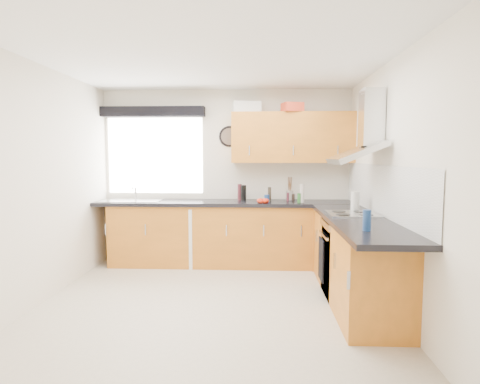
# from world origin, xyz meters

# --- Properties ---
(ground_plane) EXTENTS (3.60, 3.60, 0.00)m
(ground_plane) POSITION_xyz_m (0.00, 0.00, 0.00)
(ground_plane) COLOR beige
(ceiling) EXTENTS (3.60, 3.60, 0.02)m
(ceiling) POSITION_xyz_m (0.00, 0.00, 2.50)
(ceiling) COLOR white
(ceiling) RESTS_ON wall_back
(wall_back) EXTENTS (3.60, 0.02, 2.50)m
(wall_back) POSITION_xyz_m (0.00, 1.80, 1.25)
(wall_back) COLOR silver
(wall_back) RESTS_ON ground_plane
(wall_front) EXTENTS (3.60, 0.02, 2.50)m
(wall_front) POSITION_xyz_m (0.00, -1.80, 1.25)
(wall_front) COLOR silver
(wall_front) RESTS_ON ground_plane
(wall_left) EXTENTS (0.02, 3.60, 2.50)m
(wall_left) POSITION_xyz_m (-1.80, 0.00, 1.25)
(wall_left) COLOR silver
(wall_left) RESTS_ON ground_plane
(wall_right) EXTENTS (0.02, 3.60, 2.50)m
(wall_right) POSITION_xyz_m (1.80, 0.00, 1.25)
(wall_right) COLOR silver
(wall_right) RESTS_ON ground_plane
(window) EXTENTS (1.40, 0.02, 1.10)m
(window) POSITION_xyz_m (-1.05, 1.79, 1.55)
(window) COLOR silver
(window) RESTS_ON wall_back
(window_blind) EXTENTS (1.50, 0.18, 0.14)m
(window_blind) POSITION_xyz_m (-1.05, 1.70, 2.18)
(window_blind) COLOR black
(window_blind) RESTS_ON wall_back
(splashback) EXTENTS (0.01, 3.00, 0.54)m
(splashback) POSITION_xyz_m (1.79, 0.30, 1.18)
(splashback) COLOR white
(splashback) RESTS_ON wall_right
(base_cab_back) EXTENTS (3.00, 0.58, 0.86)m
(base_cab_back) POSITION_xyz_m (-0.10, 1.51, 0.43)
(base_cab_back) COLOR #AA611B
(base_cab_back) RESTS_ON ground_plane
(base_cab_corner) EXTENTS (0.60, 0.60, 0.86)m
(base_cab_corner) POSITION_xyz_m (1.50, 1.50, 0.43)
(base_cab_corner) COLOR #AA611B
(base_cab_corner) RESTS_ON ground_plane
(base_cab_right) EXTENTS (0.58, 2.10, 0.86)m
(base_cab_right) POSITION_xyz_m (1.51, 0.15, 0.43)
(base_cab_right) COLOR #AA611B
(base_cab_right) RESTS_ON ground_plane
(worktop_back) EXTENTS (3.60, 0.62, 0.05)m
(worktop_back) POSITION_xyz_m (0.00, 1.50, 0.89)
(worktop_back) COLOR black
(worktop_back) RESTS_ON base_cab_back
(worktop_right) EXTENTS (0.62, 2.42, 0.05)m
(worktop_right) POSITION_xyz_m (1.50, 0.00, 0.89)
(worktop_right) COLOR black
(worktop_right) RESTS_ON base_cab_right
(sink) EXTENTS (0.84, 0.46, 0.10)m
(sink) POSITION_xyz_m (-1.33, 1.50, 0.95)
(sink) COLOR silver
(sink) RESTS_ON worktop_back
(oven) EXTENTS (0.56, 0.58, 0.85)m
(oven) POSITION_xyz_m (1.50, 0.30, 0.42)
(oven) COLOR black
(oven) RESTS_ON ground_plane
(hob_plate) EXTENTS (0.52, 0.52, 0.01)m
(hob_plate) POSITION_xyz_m (1.50, 0.30, 0.92)
(hob_plate) COLOR silver
(hob_plate) RESTS_ON worktop_right
(extractor_hood) EXTENTS (0.52, 0.78, 0.66)m
(extractor_hood) POSITION_xyz_m (1.60, 0.30, 1.77)
(extractor_hood) COLOR silver
(extractor_hood) RESTS_ON wall_right
(upper_cabinets) EXTENTS (1.70, 0.35, 0.70)m
(upper_cabinets) POSITION_xyz_m (0.95, 1.62, 1.80)
(upper_cabinets) COLOR #AA611B
(upper_cabinets) RESTS_ON wall_back
(washing_machine) EXTENTS (0.63, 0.61, 0.82)m
(washing_machine) POSITION_xyz_m (-0.66, 1.52, 0.41)
(washing_machine) COLOR silver
(washing_machine) RESTS_ON ground_plane
(wall_clock) EXTENTS (0.30, 0.04, 0.30)m
(wall_clock) POSITION_xyz_m (0.05, 1.78, 1.83)
(wall_clock) COLOR black
(wall_clock) RESTS_ON wall_back
(casserole) EXTENTS (0.43, 0.34, 0.16)m
(casserole) POSITION_xyz_m (0.30, 1.72, 2.23)
(casserole) COLOR silver
(casserole) RESTS_ON upper_cabinets
(storage_box) EXTENTS (0.32, 0.29, 0.12)m
(storage_box) POSITION_xyz_m (0.94, 1.52, 2.21)
(storage_box) COLOR red
(storage_box) RESTS_ON upper_cabinets
(utensil_pot) EXTENTS (0.11, 0.11, 0.14)m
(utensil_pot) POSITION_xyz_m (0.93, 1.70, 0.98)
(utensil_pot) COLOR gray
(utensil_pot) RESTS_ON worktop_back
(kitchen_roll) EXTENTS (0.12, 0.12, 0.21)m
(kitchen_roll) POSITION_xyz_m (1.62, 0.68, 1.02)
(kitchen_roll) COLOR silver
(kitchen_roll) RESTS_ON worktop_right
(tomato_cluster) EXTENTS (0.16, 0.16, 0.06)m
(tomato_cluster) POSITION_xyz_m (0.54, 1.30, 0.94)
(tomato_cluster) COLOR red
(tomato_cluster) RESTS_ON worktop_back
(jar_0) EXTENTS (0.07, 0.07, 0.09)m
(jar_0) POSITION_xyz_m (0.96, 1.69, 0.96)
(jar_0) COLOR #2E2119
(jar_0) RESTS_ON worktop_back
(jar_1) EXTENTS (0.05, 0.05, 0.20)m
(jar_1) POSITION_xyz_m (0.63, 1.56, 1.01)
(jar_1) COLOR #2E2419
(jar_1) RESTS_ON worktop_back
(jar_2) EXTENTS (0.04, 0.04, 0.12)m
(jar_2) POSITION_xyz_m (0.89, 1.56, 0.97)
(jar_2) COLOR #4F1C25
(jar_2) RESTS_ON worktop_back
(jar_3) EXTENTS (0.07, 0.07, 0.10)m
(jar_3) POSITION_xyz_m (0.59, 1.44, 0.96)
(jar_3) COLOR navy
(jar_3) RESTS_ON worktop_back
(jar_4) EXTENTS (0.05, 0.05, 0.19)m
(jar_4) POSITION_xyz_m (0.60, 1.61, 1.00)
(jar_4) COLOR #B1A397
(jar_4) RESTS_ON worktop_back
(jar_5) EXTENTS (0.06, 0.06, 0.23)m
(jar_5) POSITION_xyz_m (0.21, 1.63, 1.03)
(jar_5) COLOR #4B1A20
(jar_5) RESTS_ON worktop_back
(jar_6) EXTENTS (0.07, 0.07, 0.13)m
(jar_6) POSITION_xyz_m (1.04, 1.40, 0.97)
(jar_6) COLOR #235A20
(jar_6) RESTS_ON worktop_back
(jar_7) EXTENTS (0.06, 0.06, 0.25)m
(jar_7) POSITION_xyz_m (1.07, 1.39, 1.04)
(jar_7) COLOR #AB9E92
(jar_7) RESTS_ON worktop_back
(jar_8) EXTENTS (0.07, 0.07, 0.22)m
(jar_8) POSITION_xyz_m (0.26, 1.59, 1.02)
(jar_8) COLOR black
(jar_8) RESTS_ON worktop_back
(bottle_0) EXTENTS (0.07, 0.07, 0.18)m
(bottle_0) POSITION_xyz_m (1.41, -0.66, 1.00)
(bottle_0) COLOR navy
(bottle_0) RESTS_ON worktop_right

